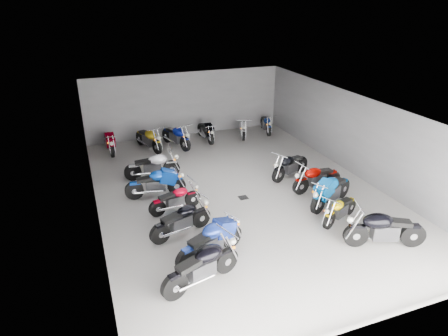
{
  "coord_description": "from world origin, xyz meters",
  "views": [
    {
      "loc": [
        -5.12,
        -12.15,
        6.8
      ],
      "look_at": [
        -0.52,
        0.11,
        1.0
      ],
      "focal_mm": 32.0,
      "sensor_mm": 36.0,
      "label": 1
    }
  ],
  "objects": [
    {
      "name": "motorcycle_left_c",
      "position": [
        -2.67,
        -2.02,
        0.51
      ],
      "size": [
        2.05,
        0.78,
        0.93
      ],
      "rotation": [
        0.0,
        0.0,
        -1.26
      ],
      "color": "black",
      "rests_on": "ground"
    },
    {
      "name": "motorcycle_left_b",
      "position": [
        -2.23,
        -3.45,
        0.55
      ],
      "size": [
        2.18,
        1.0,
        1.01
      ],
      "rotation": [
        0.0,
        0.0,
        -1.19
      ],
      "color": "black",
      "rests_on": "ground"
    },
    {
      "name": "ceiling",
      "position": [
        0.0,
        0.0,
        3.22
      ],
      "size": [
        10.0,
        14.0,
        0.04
      ],
      "primitive_type": "cube",
      "color": "black",
      "rests_on": "wall_back"
    },
    {
      "name": "motorcycle_right_a",
      "position": [
        2.61,
        -4.65,
        0.57
      ],
      "size": [
        2.27,
        0.99,
        1.04
      ],
      "rotation": [
        0.0,
        0.0,
        1.21
      ],
      "color": "black",
      "rests_on": "ground"
    },
    {
      "name": "motorcycle_right_d",
      "position": [
        2.76,
        -0.89,
        0.51
      ],
      "size": [
        2.12,
        0.47,
        0.93
      ],
      "rotation": [
        0.0,
        0.0,
        1.68
      ],
      "color": "black",
      "rests_on": "ground"
    },
    {
      "name": "wall_right",
      "position": [
        5.0,
        0.0,
        1.6
      ],
      "size": [
        0.1,
        14.0,
        3.2
      ],
      "primitive_type": "cube",
      "color": "slate",
      "rests_on": "ground"
    },
    {
      "name": "motorcycle_right_e",
      "position": [
        2.42,
        0.48,
        0.5
      ],
      "size": [
        1.98,
        0.94,
        0.92
      ],
      "rotation": [
        0.0,
        0.0,
        1.97
      ],
      "color": "black",
      "rests_on": "ground"
    },
    {
      "name": "motorcycle_right_b",
      "position": [
        2.25,
        -3.06,
        0.44
      ],
      "size": [
        1.73,
        0.86,
        0.81
      ],
      "rotation": [
        0.0,
        0.0,
        1.99
      ],
      "color": "black",
      "rests_on": "ground"
    },
    {
      "name": "motorcycle_left_a",
      "position": [
        -2.78,
        -4.4,
        0.55
      ],
      "size": [
        2.23,
        0.87,
        1.01
      ],
      "rotation": [
        0.0,
        0.0,
        -1.25
      ],
      "color": "black",
      "rests_on": "ground"
    },
    {
      "name": "wall_left",
      "position": [
        -5.0,
        0.0,
        1.6
      ],
      "size": [
        0.1,
        14.0,
        3.2
      ],
      "primitive_type": "cube",
      "color": "slate",
      "rests_on": "ground"
    },
    {
      "name": "motorcycle_back_c",
      "position": [
        -0.96,
        5.38,
        0.54
      ],
      "size": [
        0.87,
        2.17,
        0.99
      ],
      "rotation": [
        0.0,
        0.0,
        3.47
      ],
      "color": "black",
      "rests_on": "ground"
    },
    {
      "name": "wall_back",
      "position": [
        0.0,
        7.0,
        1.6
      ],
      "size": [
        10.0,
        0.1,
        3.2
      ],
      "primitive_type": "cube",
      "color": "slate",
      "rests_on": "ground"
    },
    {
      "name": "motorcycle_right_c",
      "position": [
        2.59,
        -2.05,
        0.55
      ],
      "size": [
        2.16,
        1.11,
        1.02
      ],
      "rotation": [
        0.0,
        0.0,
        2.01
      ],
      "color": "black",
      "rests_on": "ground"
    },
    {
      "name": "drain_grate",
      "position": [
        0.0,
        -0.5,
        0.01
      ],
      "size": [
        0.32,
        0.32,
        0.01
      ],
      "primitive_type": "cube",
      "color": "black",
      "rests_on": "ground"
    },
    {
      "name": "motorcycle_left_e",
      "position": [
        -2.89,
        0.71,
        0.52
      ],
      "size": [
        2.19,
        0.48,
        0.96
      ],
      "rotation": [
        0.0,
        0.0,
        -1.66
      ],
      "color": "black",
      "rests_on": "ground"
    },
    {
      "name": "motorcycle_back_e",
      "position": [
        2.62,
        5.65,
        0.46
      ],
      "size": [
        0.83,
        1.85,
        0.85
      ],
      "rotation": [
        0.0,
        0.0,
        2.77
      ],
      "color": "black",
      "rests_on": "ground"
    },
    {
      "name": "ground",
      "position": [
        0.0,
        0.0,
        0.0
      ],
      "size": [
        14.0,
        14.0,
        0.0
      ],
      "primitive_type": "plane",
      "color": "#999791",
      "rests_on": "ground"
    },
    {
      "name": "motorcycle_back_a",
      "position": [
        -4.0,
        5.82,
        0.51
      ],
      "size": [
        0.43,
        2.14,
        0.94
      ],
      "rotation": [
        0.0,
        0.0,
        3.18
      ],
      "color": "black",
      "rests_on": "ground"
    },
    {
      "name": "motorcycle_back_d",
      "position": [
        0.64,
        5.76,
        0.49
      ],
      "size": [
        0.42,
        2.03,
        0.89
      ],
      "rotation": [
        0.0,
        0.0,
        3.18
      ],
      "color": "black",
      "rests_on": "ground"
    },
    {
      "name": "motorcycle_back_f",
      "position": [
        3.99,
        5.85,
        0.46
      ],
      "size": [
        0.56,
        1.9,
        0.84
      ],
      "rotation": [
        0.0,
        0.0,
        2.92
      ],
      "color": "black",
      "rests_on": "ground"
    },
    {
      "name": "motorcycle_left_d",
      "position": [
        -2.49,
        -0.56,
        0.45
      ],
      "size": [
        1.86,
        0.5,
        0.82
      ],
      "rotation": [
        0.0,
        0.0,
        -1.39
      ],
      "color": "black",
      "rests_on": "ground"
    },
    {
      "name": "motorcycle_left_f",
      "position": [
        -2.69,
        2.29,
        0.53
      ],
      "size": [
        2.19,
        0.49,
        0.96
      ],
      "rotation": [
        0.0,
        0.0,
        -1.67
      ],
      "color": "black",
      "rests_on": "ground"
    },
    {
      "name": "motorcycle_back_b",
      "position": [
        -2.24,
        5.49,
        0.53
      ],
      "size": [
        0.85,
        2.14,
        0.97
      ],
      "rotation": [
        0.0,
        0.0,
        3.47
      ],
      "color": "black",
      "rests_on": "ground"
    }
  ]
}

